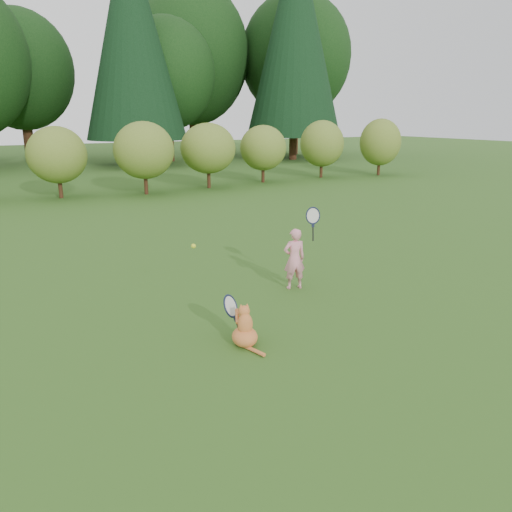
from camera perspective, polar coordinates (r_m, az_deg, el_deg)
ground at (r=7.21m, az=1.61°, el=-7.10°), size 100.00×100.00×0.00m
shrub_row at (r=19.10m, az=-18.41°, el=10.76°), size 28.00×3.00×2.80m
woodland_backdrop at (r=29.33m, az=-23.36°, el=23.78°), size 48.00×10.00×15.00m
child at (r=8.27m, az=4.48°, el=-0.16°), size 0.59×0.37×1.54m
cat at (r=6.30m, az=-1.37°, el=-7.78°), size 0.45×0.83×0.73m
tennis_ball at (r=7.12m, az=-7.15°, el=1.13°), size 0.07×0.07×0.07m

